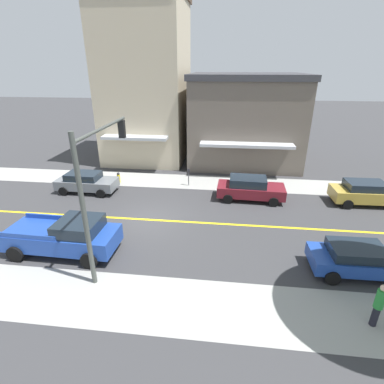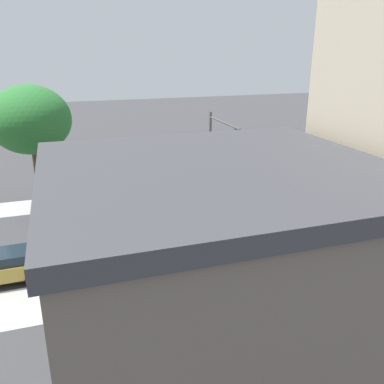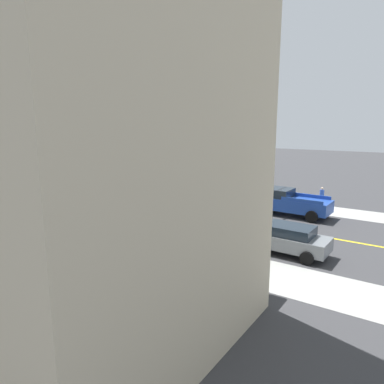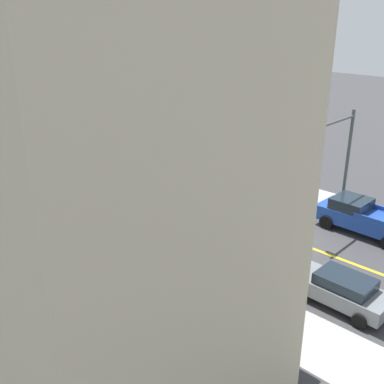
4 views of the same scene
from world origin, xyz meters
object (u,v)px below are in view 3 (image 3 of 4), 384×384
at_px(traffic_light_mast, 262,152).
at_px(gold_sedan_left_curb, 50,194).
at_px(blue_pickup_truck, 288,202).
at_px(fire_hydrant, 237,251).
at_px(maroon_sedan_left_curb, 118,206).
at_px(pedestrian_green_shirt, 169,180).
at_px(small_dog, 163,184).
at_px(pedestrian_blue_shirt, 322,197).
at_px(grey_sedan_left_curb, 286,238).
at_px(blue_sedan_right_curb, 144,186).
at_px(street_tree_right_corner, 150,124).
at_px(red_sedan_right_curb, 38,171).
at_px(parking_meter, 148,223).

bearing_deg(traffic_light_mast, gold_sedan_left_curb, -61.86).
relative_size(traffic_light_mast, blue_pickup_truck, 1.19).
bearing_deg(fire_hydrant, traffic_light_mast, 17.06).
bearing_deg(gold_sedan_left_curb, maroon_sedan_left_curb, 179.60).
bearing_deg(pedestrian_green_shirt, small_dog, -129.65).
relative_size(blue_pickup_truck, pedestrian_blue_shirt, 3.45).
height_order(maroon_sedan_left_curb, grey_sedan_left_curb, maroon_sedan_left_curb).
bearing_deg(gold_sedan_left_curb, traffic_light_mast, -153.22).
xyz_separation_m(blue_sedan_right_curb, pedestrian_blue_shirt, (3.71, -15.10, 0.10)).
height_order(fire_hydrant, blue_sedan_right_curb, blue_sedan_right_curb).
bearing_deg(grey_sedan_left_curb, maroon_sedan_left_curb, 1.55).
distance_m(traffic_light_mast, blue_pickup_truck, 4.16).
xyz_separation_m(street_tree_right_corner, fire_hydrant, (-12.50, -16.15, -6.00)).
distance_m(street_tree_right_corner, red_sedan_right_curb, 17.14).
height_order(traffic_light_mast, grey_sedan_left_curb, traffic_light_mast).
bearing_deg(blue_pickup_truck, pedestrian_green_shirt, -11.43).
xyz_separation_m(parking_meter, pedestrian_green_shirt, (12.57, 8.30, 0.06)).
distance_m(maroon_sedan_left_curb, pedestrian_blue_shirt, 15.56).
height_order(parking_meter, small_dog, parking_meter).
xyz_separation_m(maroon_sedan_left_curb, small_dog, (10.74, 4.73, -0.48)).
height_order(gold_sedan_left_curb, pedestrian_green_shirt, pedestrian_green_shirt).
xyz_separation_m(parking_meter, blue_pickup_truck, (9.56, -4.88, 0.04)).
height_order(street_tree_right_corner, traffic_light_mast, street_tree_right_corner).
bearing_deg(pedestrian_blue_shirt, pedestrian_green_shirt, -160.49).
xyz_separation_m(blue_pickup_truck, pedestrian_green_shirt, (3.01, 13.17, 0.02)).
distance_m(blue_sedan_right_curb, pedestrian_green_shirt, 3.06).
relative_size(street_tree_right_corner, grey_sedan_left_curb, 2.03).
xyz_separation_m(fire_hydrant, traffic_light_mast, (9.85, 3.02, 4.00)).
distance_m(street_tree_right_corner, small_dog, 6.19).
height_order(grey_sedan_left_curb, gold_sedan_left_curb, gold_sedan_left_curb).
bearing_deg(blue_sedan_right_curb, street_tree_right_corner, -60.95).
xyz_separation_m(blue_sedan_right_curb, gold_sedan_left_curb, (-7.62, 3.37, 0.09)).
height_order(traffic_light_mast, maroon_sedan_left_curb, traffic_light_mast).
height_order(grey_sedan_left_curb, pedestrian_blue_shirt, pedestrian_blue_shirt).
relative_size(street_tree_right_corner, traffic_light_mast, 1.36).
distance_m(red_sedan_right_curb, blue_pickup_truck, 31.38).
bearing_deg(maroon_sedan_left_curb, blue_pickup_truck, -139.12).
height_order(red_sedan_right_curb, pedestrian_green_shirt, pedestrian_green_shirt).
distance_m(fire_hydrant, blue_sedan_right_curb, 17.33).
height_order(maroon_sedan_left_curb, pedestrian_blue_shirt, maroon_sedan_left_curb).
bearing_deg(street_tree_right_corner, traffic_light_mast, -101.42).
bearing_deg(gold_sedan_left_curb, parking_meter, 169.60).
xyz_separation_m(red_sedan_right_curb, maroon_sedan_left_curb, (-7.82, -21.97, 0.06)).
bearing_deg(grey_sedan_left_curb, fire_hydrant, 53.02).
xyz_separation_m(blue_sedan_right_curb, pedestrian_green_shirt, (3.01, -0.54, 0.22)).
distance_m(red_sedan_right_curb, gold_sedan_left_curb, 16.35).
distance_m(fire_hydrant, blue_pickup_truck, 9.59).
bearing_deg(blue_pickup_truck, gold_sedan_left_curb, 25.48).
distance_m(grey_sedan_left_curb, pedestrian_blue_shirt, 11.20).
xyz_separation_m(parking_meter, pedestrian_blue_shirt, (13.27, -6.27, -0.06)).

